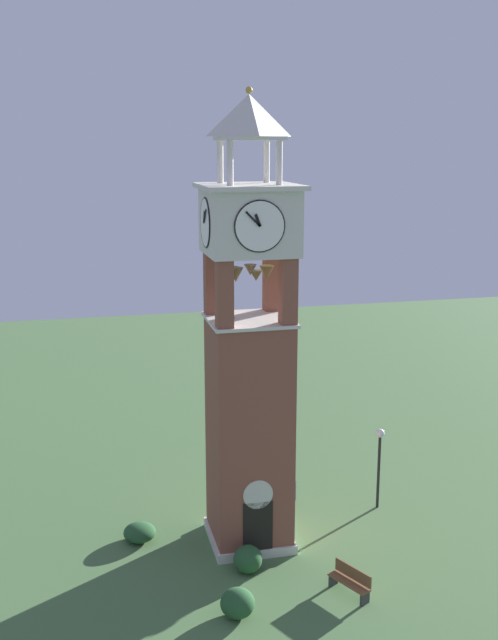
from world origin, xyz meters
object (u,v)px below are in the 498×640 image
object	(u,v)px
lamp_post	(379,453)
trash_bin	(290,491)
park_bench	(350,581)
clock_tower	(249,366)

from	to	relation	value
lamp_post	trash_bin	size ratio (longest dim) A/B	4.35
lamp_post	trash_bin	bearing A→B (deg)	155.57
park_bench	lamp_post	world-z (taller)	lamp_post
clock_tower	park_bench	world-z (taller)	clock_tower
clock_tower	trash_bin	world-z (taller)	clock_tower
clock_tower	lamp_post	bearing A→B (deg)	12.91
clock_tower	park_bench	distance (m)	8.15
park_bench	trash_bin	size ratio (longest dim) A/B	2.04
park_bench	trash_bin	world-z (taller)	park_bench
park_bench	lamp_post	bearing A→B (deg)	59.27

